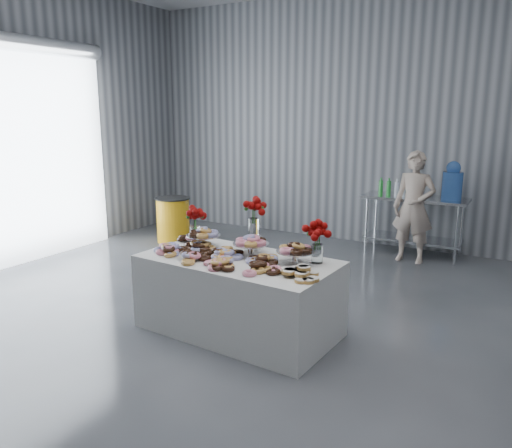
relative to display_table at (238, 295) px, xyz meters
The scene contains 16 objects.
ground 0.62m from the display_table, 88.05° to the right, with size 9.00×9.00×0.00m, color #393B41.
room_walls 2.32m from the display_table, 121.31° to the right, with size 8.04×9.04×4.02m.
display_table is the anchor object (origin of this frame).
prep_table 3.72m from the display_table, 76.40° to the left, with size 1.50×0.60×0.90m.
donut_mounds 0.42m from the display_table, 90.00° to the right, with size 1.80×0.80×0.09m, color #C08846, non-canonical shape.
cake_stand_left 0.77m from the display_table, 161.15° to the left, with size 0.36×0.36×0.17m.
cake_stand_mid 0.54m from the display_table, 67.97° to the left, with size 0.36×0.36×0.17m.
cake_stand_right 0.77m from the display_table, 11.66° to the left, with size 0.36×0.36×0.17m.
danish_pile 0.88m from the display_table, 14.90° to the right, with size 0.48×0.48×0.11m, color white, non-canonical shape.
bouquet_left 1.04m from the display_table, 157.97° to the left, with size 0.26×0.26×0.42m.
bouquet_right 1.02m from the display_table, 19.61° to the left, with size 0.26×0.26×0.42m.
bouquet_center 0.83m from the display_table, 94.54° to the left, with size 0.26×0.26×0.57m.
water_jug 3.94m from the display_table, 69.17° to the left, with size 0.28×0.28×0.55m.
drink_bottles 3.61m from the display_table, 81.05° to the left, with size 0.54×0.08×0.27m, color #268C33, non-canonical shape.
person 3.43m from the display_table, 74.12° to the left, with size 0.59×0.38×1.61m, color #CC8C93.
trash_barrel 3.71m from the display_table, 138.94° to the left, with size 0.58×0.58×0.75m.
Camera 1 is at (2.44, -3.44, 2.14)m, focal length 35.00 mm.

